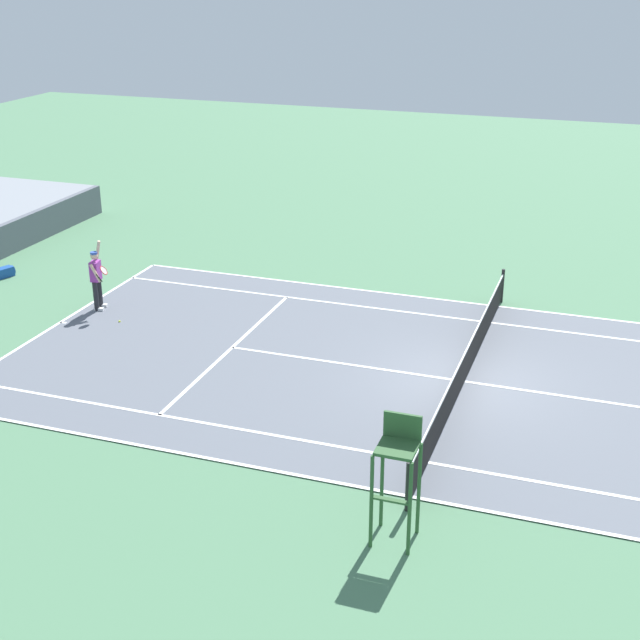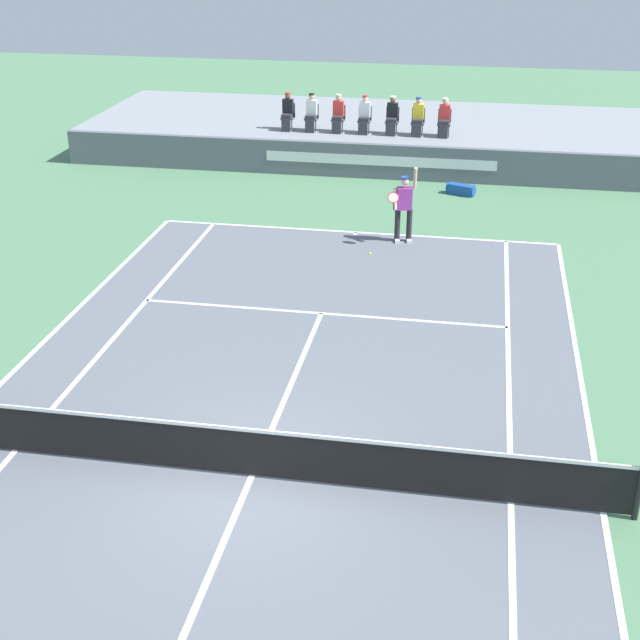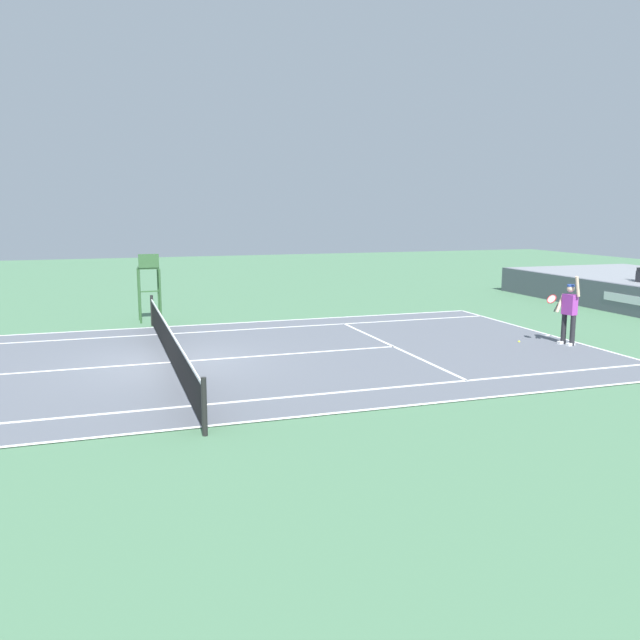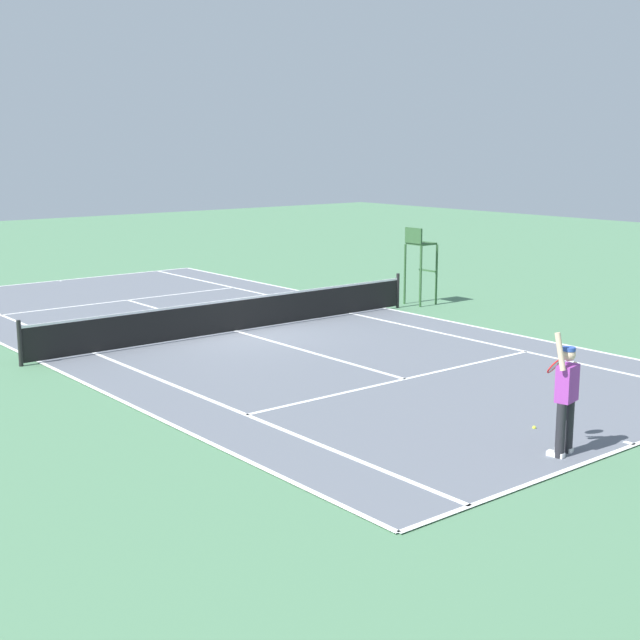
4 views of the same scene
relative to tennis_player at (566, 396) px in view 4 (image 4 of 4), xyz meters
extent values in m
plane|color=#4C7A56|center=(-1.34, -11.41, -0.99)|extent=(80.00, 80.00, 0.00)
cube|color=slate|center=(-1.34, -11.41, -0.98)|extent=(10.98, 23.78, 0.02)
cube|color=white|center=(-1.34, 0.48, -0.97)|extent=(10.98, 0.10, 0.01)
cube|color=white|center=(-1.34, -23.30, -0.97)|extent=(10.98, 0.10, 0.01)
cube|color=white|center=(-6.83, -11.41, -0.97)|extent=(0.10, 23.78, 0.01)
cube|color=white|center=(4.15, -11.41, -0.97)|extent=(0.10, 23.78, 0.01)
cube|color=white|center=(-5.45, -11.41, -0.97)|extent=(0.10, 23.78, 0.01)
cube|color=white|center=(2.77, -11.41, -0.97)|extent=(0.10, 23.78, 0.01)
cube|color=white|center=(-1.34, -5.01, -0.97)|extent=(8.22, 0.10, 0.01)
cube|color=white|center=(-1.34, -17.81, -0.97)|extent=(8.22, 0.10, 0.01)
cube|color=white|center=(-1.34, -11.41, -0.97)|extent=(0.10, 12.80, 0.01)
cube|color=white|center=(-1.34, 0.38, -0.97)|extent=(0.10, 0.20, 0.01)
cube|color=white|center=(-1.34, -23.20, -0.97)|extent=(0.10, 0.20, 0.01)
cylinder|color=black|center=(-7.28, -11.41, -0.46)|extent=(0.10, 0.10, 1.07)
cylinder|color=black|center=(4.60, -11.41, -0.46)|extent=(0.10, 0.10, 1.07)
cube|color=black|center=(-1.34, -11.41, -0.51)|extent=(11.78, 0.02, 0.84)
cube|color=white|center=(-1.34, -11.41, -0.09)|extent=(11.78, 0.03, 0.06)
cylinder|color=#232328|center=(0.16, 0.05, -0.53)|extent=(0.15, 0.15, 0.92)
cylinder|color=#232328|center=(-0.15, -0.01, -0.53)|extent=(0.15, 0.15, 0.92)
cube|color=white|center=(0.17, -0.01, -0.94)|extent=(0.17, 0.30, 0.10)
cube|color=white|center=(-0.14, -0.07, -0.94)|extent=(0.17, 0.30, 0.10)
cube|color=purple|center=(0.00, 0.02, 0.23)|extent=(0.44, 0.32, 0.60)
sphere|color=beige|center=(0.00, 0.02, 0.70)|extent=(0.22, 0.22, 0.22)
cylinder|color=#2D4CA8|center=(0.00, 0.02, 0.79)|extent=(0.21, 0.21, 0.06)
cylinder|color=beige|center=(0.26, 0.04, 0.79)|extent=(0.13, 0.23, 0.61)
cylinder|color=beige|center=(-0.23, -0.13, 0.25)|extent=(0.15, 0.34, 0.56)
cylinder|color=black|center=(-0.25, -0.26, 0.12)|extent=(0.07, 0.19, 0.25)
torus|color=red|center=(-0.25, -0.43, 0.38)|extent=(0.34, 0.25, 0.26)
cylinder|color=silver|center=(-0.25, -0.43, 0.38)|extent=(0.30, 0.21, 0.22)
sphere|color=#D1E533|center=(-0.74, -1.14, -0.96)|extent=(0.07, 0.07, 0.07)
cylinder|color=#2D562D|center=(-8.62, -11.76, -0.04)|extent=(0.07, 0.07, 1.90)
cylinder|color=#2D562D|center=(-8.62, -11.06, -0.04)|extent=(0.07, 0.07, 1.90)
cylinder|color=#2D562D|center=(-7.92, -11.76, -0.04)|extent=(0.07, 0.07, 1.90)
cylinder|color=#2D562D|center=(-7.92, -11.06, -0.04)|extent=(0.07, 0.07, 1.90)
cube|color=#2D562D|center=(-8.27, -11.41, 0.94)|extent=(0.70, 0.70, 0.06)
cube|color=#2D562D|center=(-7.92, -11.41, 1.21)|extent=(0.06, 0.70, 0.48)
cube|color=#2D562D|center=(-8.59, -11.41, 0.05)|extent=(0.10, 0.70, 0.04)
camera|label=1|loc=(-21.76, -14.68, 9.02)|focal=50.54mm
camera|label=2|loc=(1.90, -23.15, 7.51)|focal=50.83mm
camera|label=3|loc=(15.95, -13.03, 2.99)|focal=37.17mm
camera|label=4|loc=(11.74, 8.22, 3.95)|focal=50.08mm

